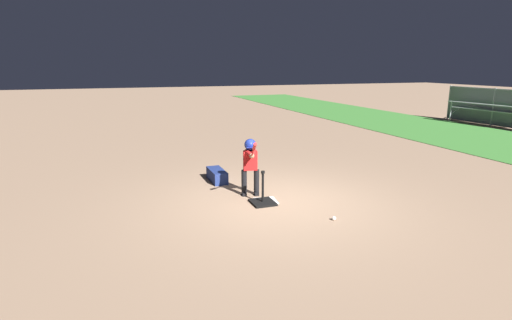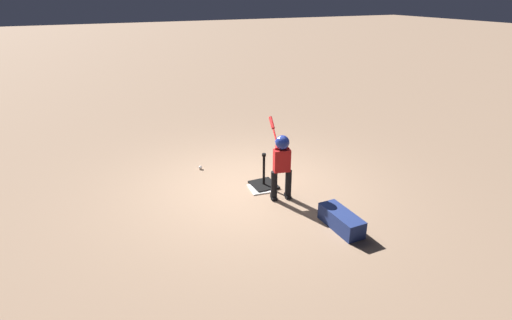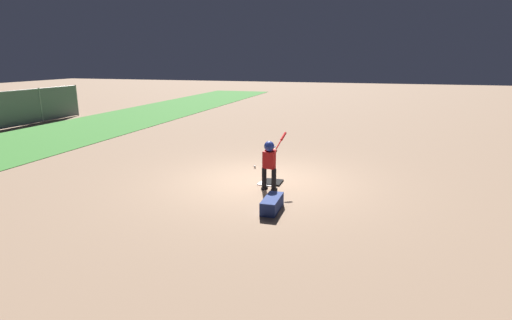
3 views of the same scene
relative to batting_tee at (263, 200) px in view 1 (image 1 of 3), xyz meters
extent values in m
plane|color=#93755B|center=(0.08, 0.32, -0.08)|extent=(90.00, 90.00, 0.00)
cylinder|color=#9E9EA3|center=(-8.88, 13.65, 0.78)|extent=(0.08, 0.08, 1.70)
cylinder|color=#9E9EA3|center=(-6.32, 13.65, 0.78)|extent=(0.08, 0.08, 1.70)
cube|color=white|center=(-0.09, 0.10, -0.07)|extent=(0.49, 0.49, 0.02)
cube|color=black|center=(0.00, 0.00, -0.06)|extent=(0.51, 0.46, 0.04)
cylinder|color=black|center=(0.00, 0.00, 0.26)|extent=(0.05, 0.05, 0.58)
cylinder|color=black|center=(0.00, 0.00, 0.57)|extent=(0.08, 0.08, 0.05)
cylinder|color=black|center=(-0.57, 0.07, 0.20)|extent=(0.14, 0.14, 0.55)
cube|color=black|center=(-0.55, 0.07, -0.05)|extent=(0.20, 0.13, 0.06)
cylinder|color=black|center=(-0.63, -0.18, 0.20)|extent=(0.14, 0.14, 0.55)
cube|color=black|center=(-0.61, -0.19, -0.05)|extent=(0.20, 0.13, 0.06)
cube|color=red|center=(-0.60, -0.06, 0.68)|extent=(0.22, 0.32, 0.41)
sphere|color=#936B4C|center=(-0.60, -0.06, 1.00)|extent=(0.21, 0.21, 0.21)
sphere|color=navy|center=(-0.60, -0.06, 1.02)|extent=(0.25, 0.25, 0.25)
cube|color=navy|center=(-0.50, -0.08, 0.99)|extent=(0.16, 0.21, 0.01)
cylinder|color=red|center=(-0.44, -0.04, 0.87)|extent=(0.33, 0.24, 0.12)
cylinder|color=red|center=(-0.46, -0.13, 0.87)|extent=(0.33, 0.11, 0.12)
sphere|color=#936B4C|center=(-0.30, -0.12, 0.85)|extent=(0.10, 0.10, 0.10)
cylinder|color=red|center=(-0.03, -0.19, 1.02)|extent=(0.56, 0.16, 0.37)
cylinder|color=red|center=(0.14, -0.23, 1.13)|extent=(0.27, 0.12, 0.20)
cylinder|color=black|center=(-0.32, -0.12, 0.84)|extent=(0.05, 0.06, 0.05)
sphere|color=white|center=(1.27, 0.87, -0.04)|extent=(0.07, 0.07, 0.07)
cube|color=#ADAFB7|center=(-6.64, 14.43, 0.25)|extent=(3.45, 0.60, 0.04)
cube|color=#ADAFB7|center=(-6.67, 14.68, -0.04)|extent=(3.46, 0.66, 0.04)
cube|color=#ADAFB7|center=(-6.57, 13.80, 0.58)|extent=(3.45, 0.60, 0.04)
cube|color=#ADAFB7|center=(-6.60, 14.05, 0.29)|extent=(3.46, 0.66, 0.04)
cube|color=#ADAFB7|center=(-6.50, 13.17, 0.90)|extent=(3.45, 0.60, 0.04)
cube|color=#ADAFB7|center=(-6.53, 13.42, 0.62)|extent=(3.46, 0.66, 0.04)
cylinder|color=#ADAFB7|center=(-8.25, 14.50, 0.10)|extent=(0.06, 0.06, 0.35)
cylinder|color=#ADAFB7|center=(-8.08, 12.99, 0.42)|extent=(0.06, 0.06, 1.00)
cylinder|color=#ADAFB7|center=(-8.16, 13.75, 0.60)|extent=(0.22, 1.53, 0.70)
cube|color=navy|center=(-1.85, -0.46, 0.06)|extent=(0.84, 0.33, 0.28)
camera|label=1|loc=(7.08, -2.72, 2.62)|focal=28.00mm
camera|label=2|loc=(-6.21, 3.05, 3.41)|focal=28.00mm
camera|label=3|loc=(-9.51, -2.42, 3.03)|focal=28.00mm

